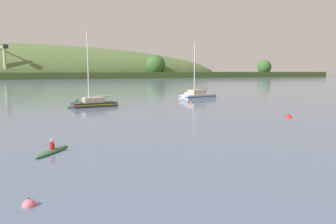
# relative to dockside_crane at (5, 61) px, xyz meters

# --- Properties ---
(far_shoreline_hill) EXTENTS (455.67, 128.21, 52.20)m
(far_shoreline_hill) POSITION_rel_dockside_crane_xyz_m (6.82, 40.40, -11.15)
(far_shoreline_hill) COLOR #3C4E24
(far_shoreline_hill) RESTS_ON ground
(dockside_crane) EXTENTS (6.74, 18.36, 22.28)m
(dockside_crane) POSITION_rel_dockside_crane_xyz_m (0.00, 0.00, 0.00)
(dockside_crane) COLOR #4C4C51
(dockside_crane) RESTS_ON ground
(sailboat_near_mooring) EXTENTS (7.60, 3.00, 12.55)m
(sailboat_near_mooring) POSITION_rel_dockside_crane_xyz_m (8.79, -188.81, -11.10)
(sailboat_near_mooring) COLOR #232328
(sailboat_near_mooring) RESTS_ON ground
(sailboat_midwater_white) EXTENTS (8.52, 4.06, 12.07)m
(sailboat_midwater_white) POSITION_rel_dockside_crane_xyz_m (30.60, -183.69, -11.06)
(sailboat_midwater_white) COLOR #ADB2BC
(sailboat_midwater_white) RESTS_ON ground
(canoe_with_paddler) EXTENTS (2.90, 3.22, 1.02)m
(canoe_with_paddler) POSITION_rel_dockside_crane_xyz_m (-0.04, -215.82, -11.26)
(canoe_with_paddler) COLOR #33663D
(canoe_with_paddler) RESTS_ON ground
(mooring_buoy_foreground) EXTENTS (0.46, 0.46, 0.54)m
(mooring_buoy_foreground) POSITION_rel_dockside_crane_xyz_m (25.94, -190.40, -11.36)
(mooring_buoy_foreground) COLOR #EA5B19
(mooring_buoy_foreground) RESTS_ON ground
(mooring_buoy_midchannel) EXTENTS (0.70, 0.70, 0.78)m
(mooring_buoy_midchannel) POSITION_rel_dockside_crane_xyz_m (27.30, -210.62, -11.36)
(mooring_buoy_midchannel) COLOR red
(mooring_buoy_midchannel) RESTS_ON ground
(mooring_buoy_far_upstream) EXTENTS (0.57, 0.57, 0.65)m
(mooring_buoy_far_upstream) POSITION_rel_dockside_crane_xyz_m (-2.13, -224.72, -11.36)
(mooring_buoy_far_upstream) COLOR #E06675
(mooring_buoy_far_upstream) RESTS_ON ground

